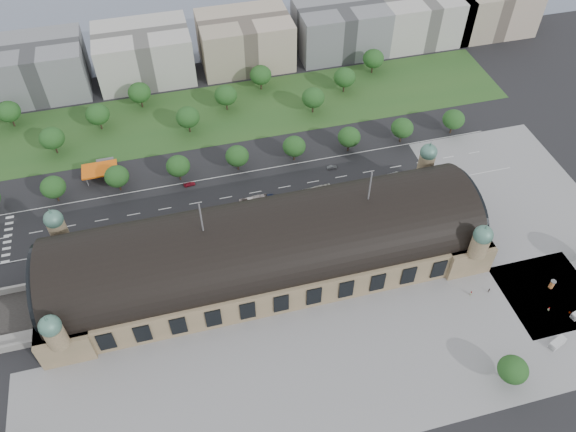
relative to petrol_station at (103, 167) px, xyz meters
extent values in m
plane|color=black|center=(53.91, -65.28, -2.95)|extent=(900.00, 900.00, 0.00)
cube|color=#9B8160|center=(53.91, -65.28, 3.05)|extent=(150.00, 40.00, 12.00)
cube|color=#9B8160|center=(-13.09, -65.28, 3.05)|extent=(16.00, 43.00, 12.00)
cube|color=#9B8160|center=(120.91, -65.28, 3.05)|extent=(16.00, 43.00, 12.00)
cylinder|color=black|center=(53.91, -65.28, 9.05)|extent=(144.00, 37.60, 37.60)
cylinder|color=black|center=(-19.09, -65.28, 11.05)|extent=(1.20, 32.00, 32.00)
cylinder|color=black|center=(126.91, -65.28, 11.05)|extent=(1.20, 32.00, 32.00)
cylinder|color=#9B8160|center=(-13.09, -44.28, 13.05)|extent=(6.00, 6.00, 8.00)
sphere|color=#4C7B6A|center=(-13.09, -44.28, 18.55)|extent=(6.40, 6.40, 6.40)
cone|color=#4C7B6A|center=(-13.09, -44.28, 22.55)|extent=(1.00, 1.00, 2.50)
cylinder|color=#9B8160|center=(120.91, -44.28, 13.05)|extent=(6.00, 6.00, 8.00)
sphere|color=#4C7B6A|center=(120.91, -44.28, 18.55)|extent=(6.40, 6.40, 6.40)
cone|color=#4C7B6A|center=(120.91, -44.28, 22.55)|extent=(1.00, 1.00, 2.50)
cylinder|color=#9B8160|center=(-13.09, -86.28, 13.05)|extent=(6.00, 6.00, 8.00)
sphere|color=#4C7B6A|center=(-13.09, -86.28, 18.55)|extent=(6.40, 6.40, 6.40)
cone|color=#4C7B6A|center=(-13.09, -86.28, 22.55)|extent=(1.00, 1.00, 2.50)
cylinder|color=#9B8160|center=(120.91, -86.28, 13.05)|extent=(6.00, 6.00, 8.00)
sphere|color=#4C7B6A|center=(120.91, -86.28, 18.55)|extent=(6.40, 6.40, 6.40)
cone|color=#4C7B6A|center=(120.91, -86.28, 22.55)|extent=(1.00, 1.00, 2.50)
cylinder|color=#59595B|center=(33.91, -65.28, 28.55)|extent=(0.50, 0.50, 12.00)
cylinder|color=#59595B|center=(88.91, -65.28, 28.55)|extent=(0.50, 0.50, 12.00)
cube|color=gray|center=(63.91, -109.28, -2.95)|extent=(190.00, 48.00, 0.12)
cube|color=gray|center=(156.91, -65.28, -2.95)|extent=(56.00, 100.00, 0.12)
cube|color=black|center=(33.91, -27.28, -2.95)|extent=(260.00, 26.00, 0.10)
cube|color=#275220|center=(38.91, 27.72, -2.95)|extent=(300.00, 45.00, 0.10)
cube|color=orange|center=(-1.09, -3.28, 1.75)|extent=(14.00, 9.00, 0.70)
cube|color=#59595B|center=(0.91, 2.72, -1.35)|extent=(7.00, 5.00, 3.20)
cylinder|color=#59595B|center=(-6.59, -0.08, -0.75)|extent=(0.50, 0.50, 4.40)
cylinder|color=#59595B|center=(4.41, -0.08, -0.75)|extent=(0.50, 0.50, 4.40)
cylinder|color=#59595B|center=(-6.59, -6.48, -0.75)|extent=(0.50, 0.50, 4.40)
cylinder|color=#59595B|center=(4.41, -6.48, -0.75)|extent=(0.50, 0.50, 4.40)
cube|color=gray|center=(-26.09, 67.72, 9.05)|extent=(45.00, 32.00, 24.00)
cube|color=#B3B1AA|center=(23.91, 67.72, 9.05)|extent=(45.00, 32.00, 24.00)
cube|color=#B8A590|center=(73.91, 67.72, 9.05)|extent=(45.00, 32.00, 24.00)
cube|color=gray|center=(123.91, 67.72, 9.05)|extent=(45.00, 32.00, 24.00)
cube|color=#B3B1AA|center=(168.91, 67.72, 9.05)|extent=(45.00, 32.00, 24.00)
cube|color=#B8A590|center=(208.91, 67.72, 9.05)|extent=(45.00, 32.00, 24.00)
cylinder|color=#2D2116|center=(-18.09, -12.28, -0.79)|extent=(0.70, 0.70, 4.32)
ellipsoid|color=#224D1B|center=(-18.09, -12.28, 4.49)|extent=(9.60, 9.60, 8.16)
cylinder|color=#2D2116|center=(5.91, -12.28, -0.79)|extent=(0.70, 0.70, 4.32)
ellipsoid|color=#224D1B|center=(5.91, -12.28, 4.49)|extent=(9.60, 9.60, 8.16)
cylinder|color=#2D2116|center=(29.91, -12.28, -0.79)|extent=(0.70, 0.70, 4.32)
ellipsoid|color=#224D1B|center=(29.91, -12.28, 4.49)|extent=(9.60, 9.60, 8.16)
cylinder|color=#2D2116|center=(53.91, -12.28, -0.79)|extent=(0.70, 0.70, 4.32)
ellipsoid|color=#224D1B|center=(53.91, -12.28, 4.49)|extent=(9.60, 9.60, 8.16)
cylinder|color=#2D2116|center=(77.91, -12.28, -0.79)|extent=(0.70, 0.70, 4.32)
ellipsoid|color=#224D1B|center=(77.91, -12.28, 4.49)|extent=(9.60, 9.60, 8.16)
cylinder|color=#2D2116|center=(101.91, -12.28, -0.79)|extent=(0.70, 0.70, 4.32)
ellipsoid|color=#224D1B|center=(101.91, -12.28, 4.49)|extent=(9.60, 9.60, 8.16)
cylinder|color=#2D2116|center=(125.91, -12.28, -0.79)|extent=(0.70, 0.70, 4.32)
ellipsoid|color=#224D1B|center=(125.91, -12.28, 4.49)|extent=(9.60, 9.60, 8.16)
cylinder|color=#2D2116|center=(149.91, -12.28, -0.79)|extent=(0.70, 0.70, 4.32)
ellipsoid|color=#224D1B|center=(149.91, -12.28, 4.49)|extent=(9.60, 9.60, 8.16)
cylinder|color=#2D2116|center=(-38.09, 41.72, -0.61)|extent=(0.70, 0.70, 4.68)
ellipsoid|color=#224D1B|center=(-38.09, 41.72, 5.11)|extent=(10.40, 10.40, 8.84)
cylinder|color=#2D2116|center=(-19.09, 17.72, -0.61)|extent=(0.70, 0.70, 4.68)
ellipsoid|color=#224D1B|center=(-19.09, 17.72, 5.11)|extent=(10.40, 10.40, 8.84)
cylinder|color=#2D2116|center=(-0.09, 29.72, -0.61)|extent=(0.70, 0.70, 4.68)
ellipsoid|color=#224D1B|center=(-0.09, 29.72, 5.11)|extent=(10.40, 10.40, 8.84)
cylinder|color=#2D2116|center=(18.91, 41.72, -0.61)|extent=(0.70, 0.70, 4.68)
ellipsoid|color=#224D1B|center=(18.91, 41.72, 5.11)|extent=(10.40, 10.40, 8.84)
cylinder|color=#2D2116|center=(37.91, 17.72, -0.61)|extent=(0.70, 0.70, 4.68)
ellipsoid|color=#224D1B|center=(37.91, 17.72, 5.11)|extent=(10.40, 10.40, 8.84)
cylinder|color=#2D2116|center=(56.91, 29.72, -0.61)|extent=(0.70, 0.70, 4.68)
ellipsoid|color=#224D1B|center=(56.91, 29.72, 5.11)|extent=(10.40, 10.40, 8.84)
cylinder|color=#2D2116|center=(75.91, 41.72, -0.61)|extent=(0.70, 0.70, 4.68)
ellipsoid|color=#224D1B|center=(75.91, 41.72, 5.11)|extent=(10.40, 10.40, 8.84)
cylinder|color=#2D2116|center=(94.91, 17.72, -0.61)|extent=(0.70, 0.70, 4.68)
ellipsoid|color=#224D1B|center=(94.91, 17.72, 5.11)|extent=(10.40, 10.40, 8.84)
cylinder|color=#2D2116|center=(113.91, 29.72, -0.61)|extent=(0.70, 0.70, 4.68)
ellipsoid|color=#224D1B|center=(113.91, 29.72, 5.11)|extent=(10.40, 10.40, 8.84)
cylinder|color=#2D2116|center=(132.91, 41.72, -0.61)|extent=(0.70, 0.70, 4.68)
ellipsoid|color=#224D1B|center=(132.91, 41.72, 5.11)|extent=(10.40, 10.40, 8.84)
cylinder|color=#2D2116|center=(113.91, -125.28, -0.97)|extent=(0.70, 0.70, 3.96)
ellipsoid|color=#224D1B|center=(113.91, -125.28, 3.87)|extent=(9.00, 9.00, 7.65)
imported|color=maroon|center=(33.02, -16.61, -2.27)|extent=(4.85, 2.43, 1.35)
imported|color=#182344|center=(61.97, -31.47, -2.16)|extent=(4.65, 1.96, 1.57)
imported|color=#54565B|center=(91.83, -21.51, -2.28)|extent=(4.14, 1.66, 1.34)
imported|color=#B8B8BB|center=(114.37, -32.59, -2.14)|extent=(6.10, 3.30, 1.63)
imported|color=black|center=(-19.20, -44.28, -2.16)|extent=(5.05, 3.36, 1.57)
imported|color=maroon|center=(3.43, -41.05, -2.20)|extent=(5.93, 4.78, 1.50)
imported|color=#1B234D|center=(2.72, -40.28, -2.16)|extent=(5.86, 4.21, 1.58)
imported|color=#525459|center=(7.29, -44.28, -2.20)|extent=(4.74, 3.45, 1.50)
imported|color=white|center=(6.35, -40.28, -2.25)|extent=(4.49, 2.96, 1.40)
imported|color=gray|center=(6.40, -42.56, -2.31)|extent=(5.03, 3.70, 1.27)
imported|color=black|center=(19.06, -40.28, -2.30)|extent=(4.71, 3.95, 1.29)
imported|color=red|center=(50.08, -36.17, -1.23)|extent=(12.45, 3.46, 3.43)
imported|color=silver|center=(55.98, -33.28, -1.36)|extent=(11.53, 3.08, 3.19)
imported|color=silver|center=(80.94, -34.69, -1.18)|extent=(12.89, 3.91, 3.54)
cube|color=silver|center=(146.26, -111.19, -2.15)|extent=(1.91, 2.27, 1.60)
cube|color=#BCBCBE|center=(135.22, -118.41, -1.70)|extent=(6.21, 4.13, 2.50)
cube|color=#BCBCBE|center=(133.23, -119.13, -2.08)|extent=(2.17, 2.51, 1.73)
cylinder|color=#E1385E|center=(145.98, -98.19, -1.31)|extent=(1.53, 1.53, 3.29)
cylinder|color=#59595B|center=(145.98, -98.19, 0.45)|extent=(1.86, 1.86, 0.27)
imported|color=gray|center=(117.94, -94.13, -1.99)|extent=(1.08, 0.86, 1.93)
imported|color=gray|center=(124.51, -94.51, -2.08)|extent=(0.49, 0.85, 1.74)
imported|color=gray|center=(145.71, -109.37, -1.97)|extent=(1.26, 0.89, 1.96)
imported|color=gray|center=(140.03, -106.20, -2.15)|extent=(0.57, 0.84, 1.60)
camera|label=1|loc=(30.27, -184.82, 154.65)|focal=35.00mm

